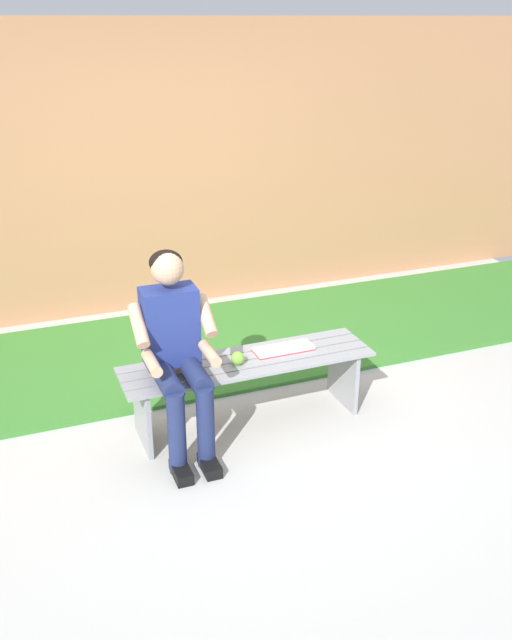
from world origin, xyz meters
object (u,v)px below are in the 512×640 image
object	(u,v)px
person_seated	(176,346)
book_open	(284,349)
bench_near	(248,375)
apple	(238,358)

from	to	relation	value
person_seated	book_open	size ratio (longest dim) A/B	3.09
book_open	person_seated	bearing A→B (deg)	10.34
bench_near	book_open	world-z (taller)	book_open
apple	book_open	distance (m)	0.37
book_open	apple	bearing A→B (deg)	12.33
person_seated	apple	distance (m)	0.47
person_seated	apple	size ratio (longest dim) A/B	14.24
bench_near	book_open	bearing A→B (deg)	-170.20
bench_near	person_seated	world-z (taller)	person_seated
bench_near	person_seated	distance (m)	0.62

